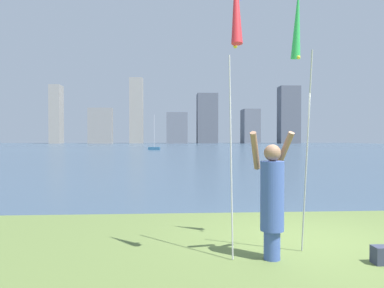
% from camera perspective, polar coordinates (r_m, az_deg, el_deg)
% --- Properties ---
extents(ground, '(120.00, 138.00, 0.12)m').
position_cam_1_polar(ground, '(57.39, -1.10, -0.88)').
color(ground, '#5B7038').
extents(person, '(0.70, 0.52, 1.92)m').
position_cam_1_polar(person, '(5.71, 12.21, -7.89)').
color(person, '#3F59A5').
rests_on(person, ground).
extents(kite_flag_left, '(0.16, 0.74, 4.35)m').
position_cam_1_polar(kite_flag_left, '(5.58, 6.77, 19.73)').
color(kite_flag_left, '#B2B2B7').
rests_on(kite_flag_left, ground).
extents(kite_flag_right, '(0.16, 0.82, 4.36)m').
position_cam_1_polar(kite_flag_right, '(6.64, 15.95, 16.73)').
color(kite_flag_right, '#B2B2B7').
rests_on(kite_flag_right, ground).
extents(bag, '(0.24, 0.21, 0.26)m').
position_cam_1_polar(bag, '(6.20, 27.13, -14.97)').
color(bag, '#33384C').
rests_on(bag, ground).
extents(sailboat_2, '(1.77, 0.92, 5.15)m').
position_cam_1_polar(sailboat_2, '(54.52, -5.85, -0.59)').
color(sailboat_2, '#2D6084').
rests_on(sailboat_2, ground).
extents(skyline_tower_0, '(3.19, 4.94, 17.71)m').
position_cam_1_polar(skyline_tower_0, '(120.35, -20.16, 4.29)').
color(skyline_tower_0, gray).
rests_on(skyline_tower_0, ground).
extents(skyline_tower_1, '(7.16, 3.20, 10.78)m').
position_cam_1_polar(skyline_tower_1, '(115.76, -13.90, 2.74)').
color(skyline_tower_1, gray).
rests_on(skyline_tower_1, ground).
extents(skyline_tower_2, '(4.06, 4.64, 20.42)m').
position_cam_1_polar(skyline_tower_2, '(118.13, -8.55, 5.06)').
color(skyline_tower_2, gray).
rests_on(skyline_tower_2, ground).
extents(skyline_tower_3, '(6.39, 7.15, 9.53)m').
position_cam_1_polar(skyline_tower_3, '(115.79, -2.36, 2.46)').
color(skyline_tower_3, slate).
rests_on(skyline_tower_3, ground).
extents(skyline_tower_4, '(6.39, 6.03, 15.73)m').
position_cam_1_polar(skyline_tower_4, '(118.50, 2.33, 3.93)').
color(skyline_tower_4, '#565B66').
rests_on(skyline_tower_4, ground).
extents(skyline_tower_5, '(5.17, 6.93, 10.84)m').
position_cam_1_polar(skyline_tower_5, '(120.45, 8.96, 2.71)').
color(skyline_tower_5, slate).
rests_on(skyline_tower_5, ground).
extents(skyline_tower_6, '(6.18, 4.66, 17.65)m').
position_cam_1_polar(skyline_tower_6, '(118.96, 14.67, 4.35)').
color(skyline_tower_6, '#565B66').
rests_on(skyline_tower_6, ground).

